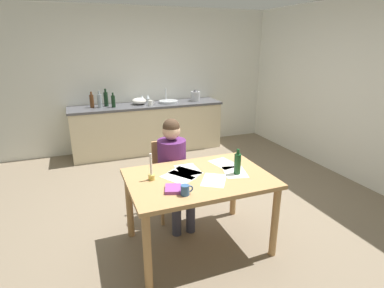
% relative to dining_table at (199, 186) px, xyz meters
% --- Properties ---
extents(ground_plane, '(5.20, 5.20, 0.04)m').
position_rel_dining_table_xyz_m(ground_plane, '(0.21, 0.77, -0.68)').
color(ground_plane, '#7A6B56').
extents(wall_back, '(5.20, 0.12, 2.60)m').
position_rel_dining_table_xyz_m(wall_back, '(0.21, 3.37, 0.64)').
color(wall_back, silver).
rests_on(wall_back, ground).
extents(wall_right, '(0.12, 5.20, 2.60)m').
position_rel_dining_table_xyz_m(wall_right, '(2.81, 0.77, 0.64)').
color(wall_right, silver).
rests_on(wall_right, ground).
extents(kitchen_counter, '(2.77, 0.64, 0.90)m').
position_rel_dining_table_xyz_m(kitchen_counter, '(0.21, 3.01, -0.21)').
color(kitchen_counter, beige).
rests_on(kitchen_counter, ground).
extents(dining_table, '(1.35, 0.93, 0.76)m').
position_rel_dining_table_xyz_m(dining_table, '(0.00, 0.00, 0.00)').
color(dining_table, tan).
rests_on(dining_table, ground).
extents(chair_at_table, '(0.40, 0.40, 0.89)m').
position_rel_dining_table_xyz_m(chair_at_table, '(-0.07, 0.71, -0.16)').
color(chair_at_table, tan).
rests_on(chair_at_table, ground).
extents(person_seated, '(0.32, 0.59, 1.19)m').
position_rel_dining_table_xyz_m(person_seated, '(-0.07, 0.56, 0.02)').
color(person_seated, '#592666').
rests_on(person_seated, ground).
extents(coffee_mug, '(0.11, 0.07, 0.09)m').
position_rel_dining_table_xyz_m(coffee_mug, '(-0.25, -0.30, 0.15)').
color(coffee_mug, '#33598C').
rests_on(coffee_mug, dining_table).
extents(candlestick, '(0.06, 0.06, 0.26)m').
position_rel_dining_table_xyz_m(candlestick, '(-0.44, 0.09, 0.18)').
color(candlestick, gold).
rests_on(candlestick, dining_table).
extents(book_magazine, '(0.18, 0.20, 0.03)m').
position_rel_dining_table_xyz_m(book_magazine, '(-0.32, -0.19, 0.12)').
color(book_magazine, '#934292').
rests_on(book_magazine, dining_table).
extents(paper_letter, '(0.27, 0.33, 0.00)m').
position_rel_dining_table_xyz_m(paper_letter, '(0.37, 0.21, 0.11)').
color(paper_letter, white).
rests_on(paper_letter, dining_table).
extents(paper_bill, '(0.34, 0.36, 0.00)m').
position_rel_dining_table_xyz_m(paper_bill, '(0.10, -0.13, 0.11)').
color(paper_bill, white).
rests_on(paper_bill, dining_table).
extents(paper_envelope, '(0.33, 0.36, 0.00)m').
position_rel_dining_table_xyz_m(paper_envelope, '(-0.19, 0.05, 0.11)').
color(paper_envelope, white).
rests_on(paper_envelope, dining_table).
extents(paper_receipt, '(0.28, 0.34, 0.00)m').
position_rel_dining_table_xyz_m(paper_receipt, '(0.37, -0.03, 0.11)').
color(paper_receipt, white).
rests_on(paper_receipt, dining_table).
extents(paper_notice, '(0.21, 0.30, 0.00)m').
position_rel_dining_table_xyz_m(paper_notice, '(-0.04, 0.19, 0.11)').
color(paper_notice, white).
rests_on(paper_notice, dining_table).
extents(paper_flyer, '(0.34, 0.36, 0.00)m').
position_rel_dining_table_xyz_m(paper_flyer, '(-0.09, 0.13, 0.11)').
color(paper_flyer, white).
rests_on(paper_flyer, dining_table).
extents(wine_bottle_on_table, '(0.07, 0.07, 0.25)m').
position_rel_dining_table_xyz_m(wine_bottle_on_table, '(0.37, -0.07, 0.21)').
color(wine_bottle_on_table, '#194C23').
rests_on(wine_bottle_on_table, dining_table).
extents(sink_unit, '(0.36, 0.36, 0.24)m').
position_rel_dining_table_xyz_m(sink_unit, '(0.62, 3.02, 0.26)').
color(sink_unit, '#B2B7BC').
rests_on(sink_unit, kitchen_counter).
extents(bottle_oil, '(0.07, 0.07, 0.28)m').
position_rel_dining_table_xyz_m(bottle_oil, '(-0.75, 3.06, 0.36)').
color(bottle_oil, '#593319').
rests_on(bottle_oil, kitchen_counter).
extents(bottle_vinegar, '(0.08, 0.08, 0.29)m').
position_rel_dining_table_xyz_m(bottle_vinegar, '(-0.62, 3.01, 0.36)').
color(bottle_vinegar, '#8C999E').
rests_on(bottle_vinegar, kitchen_counter).
extents(bottle_wine_red, '(0.07, 0.07, 0.31)m').
position_rel_dining_table_xyz_m(bottle_wine_red, '(-0.50, 3.10, 0.37)').
color(bottle_wine_red, black).
rests_on(bottle_wine_red, kitchen_counter).
extents(bottle_sauce, '(0.07, 0.07, 0.26)m').
position_rel_dining_table_xyz_m(bottle_sauce, '(-0.40, 2.95, 0.35)').
color(bottle_sauce, black).
rests_on(bottle_sauce, kitchen_counter).
extents(mixing_bowl, '(0.26, 0.26, 0.12)m').
position_rel_dining_table_xyz_m(mixing_bowl, '(0.07, 3.06, 0.30)').
color(mixing_bowl, white).
rests_on(mixing_bowl, kitchen_counter).
extents(stovetop_kettle, '(0.18, 0.18, 0.22)m').
position_rel_dining_table_xyz_m(stovetop_kettle, '(1.16, 3.01, 0.34)').
color(stovetop_kettle, '#B7BABF').
rests_on(stovetop_kettle, kitchen_counter).
extents(wine_glass_near_sink, '(0.07, 0.07, 0.15)m').
position_rel_dining_table_xyz_m(wine_glass_near_sink, '(0.26, 3.16, 0.35)').
color(wine_glass_near_sink, silver).
rests_on(wine_glass_near_sink, kitchen_counter).
extents(wine_glass_by_kettle, '(0.07, 0.07, 0.15)m').
position_rel_dining_table_xyz_m(wine_glass_by_kettle, '(0.15, 3.16, 0.35)').
color(wine_glass_by_kettle, silver).
rests_on(wine_glass_by_kettle, kitchen_counter).
extents(teacup_on_counter, '(0.12, 0.08, 0.10)m').
position_rel_dining_table_xyz_m(teacup_on_counter, '(0.24, 2.86, 0.29)').
color(teacup_on_counter, white).
rests_on(teacup_on_counter, kitchen_counter).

